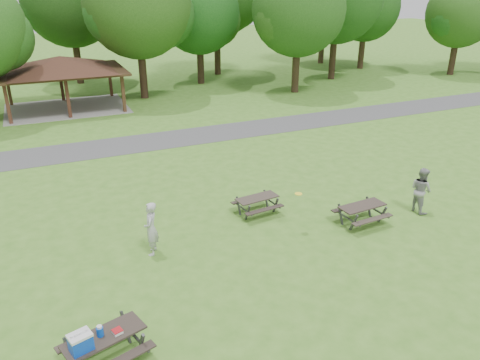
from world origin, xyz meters
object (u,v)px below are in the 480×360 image
at_px(frisbee_catcher, 421,190).
at_px(frisbee_thrower, 151,229).
at_px(picnic_table_near, 97,342).
at_px(picnic_table_middle, 257,201).

bearing_deg(frisbee_catcher, frisbee_thrower, 82.61).
relative_size(picnic_table_near, frisbee_thrower, 1.21).
xyz_separation_m(picnic_table_middle, frisbee_thrower, (-4.59, -1.23, 0.41)).
bearing_deg(picnic_table_middle, frisbee_thrower, -165.00).
height_order(picnic_table_near, frisbee_catcher, frisbee_catcher).
height_order(frisbee_thrower, frisbee_catcher, frisbee_thrower).
distance_m(picnic_table_near, picnic_table_middle, 9.12).
relative_size(picnic_table_middle, frisbee_thrower, 0.96).
bearing_deg(picnic_table_middle, picnic_table_near, -140.64).
height_order(picnic_table_near, frisbee_thrower, frisbee_thrower).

